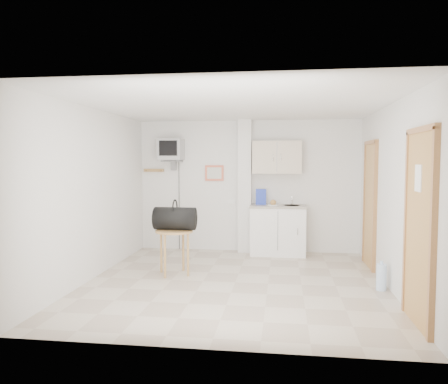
# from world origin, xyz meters

# --- Properties ---
(ground) EXTENTS (4.50, 4.50, 0.00)m
(ground) POSITION_xyz_m (0.00, 0.00, 0.00)
(ground) COLOR beige
(ground) RESTS_ON ground
(room_envelope) EXTENTS (4.24, 4.54, 2.55)m
(room_envelope) POSITION_xyz_m (0.24, 0.09, 1.54)
(room_envelope) COLOR white
(room_envelope) RESTS_ON ground
(kitchenette) EXTENTS (1.03, 0.58, 2.10)m
(kitchenette) POSITION_xyz_m (0.57, 2.00, 0.80)
(kitchenette) COLOR white
(kitchenette) RESTS_ON ground
(crt_television) EXTENTS (0.44, 0.45, 2.15)m
(crt_television) POSITION_xyz_m (-1.45, 2.02, 1.94)
(crt_television) COLOR slate
(crt_television) RESTS_ON ground
(round_table) EXTENTS (0.57, 0.57, 0.68)m
(round_table) POSITION_xyz_m (-0.97, 0.33, 0.58)
(round_table) COLOR #A27A3D
(round_table) RESTS_ON ground
(duffel_bag) EXTENTS (0.64, 0.36, 0.47)m
(duffel_bag) POSITION_xyz_m (-0.97, 0.37, 0.86)
(duffel_bag) COLOR black
(duffel_bag) RESTS_ON round_table
(water_bottle) EXTENTS (0.13, 0.13, 0.40)m
(water_bottle) POSITION_xyz_m (1.98, -0.11, 0.18)
(water_bottle) COLOR #BDD9FA
(water_bottle) RESTS_ON ground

